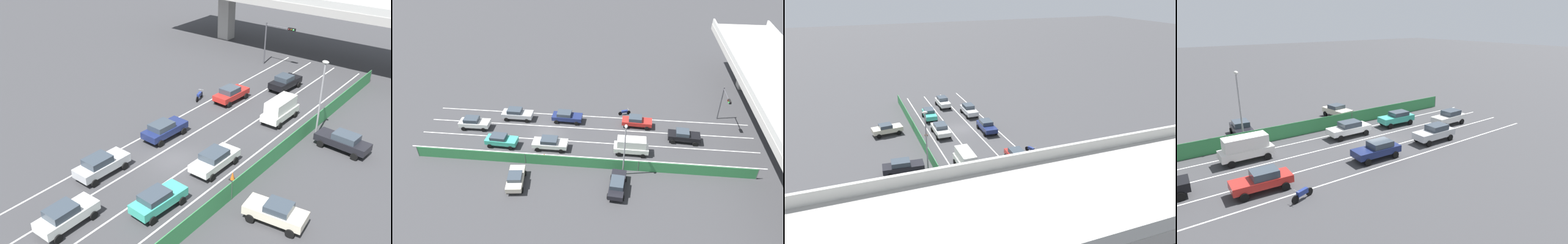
# 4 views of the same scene
# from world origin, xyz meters

# --- Properties ---
(ground_plane) EXTENTS (300.00, 300.00, 0.00)m
(ground_plane) POSITION_xyz_m (0.00, 0.00, 0.00)
(ground_plane) COLOR #38383A
(lane_line_left_edge) EXTENTS (0.14, 47.10, 0.01)m
(lane_line_left_edge) POSITION_xyz_m (-4.84, 5.55, 0.00)
(lane_line_left_edge) COLOR silver
(lane_line_left_edge) RESTS_ON ground
(lane_line_mid_left) EXTENTS (0.14, 47.10, 0.01)m
(lane_line_mid_left) POSITION_xyz_m (-1.61, 5.55, 0.00)
(lane_line_mid_left) COLOR silver
(lane_line_mid_left) RESTS_ON ground
(lane_line_mid_right) EXTENTS (0.14, 47.10, 0.01)m
(lane_line_mid_right) POSITION_xyz_m (1.61, 5.55, 0.00)
(lane_line_mid_right) COLOR silver
(lane_line_mid_right) RESTS_ON ground
(lane_line_right_edge) EXTENTS (0.14, 47.10, 0.01)m
(lane_line_right_edge) POSITION_xyz_m (4.84, 5.55, 0.00)
(lane_line_right_edge) COLOR silver
(lane_line_right_edge) RESTS_ON ground
(green_fence) EXTENTS (0.10, 43.20, 1.54)m
(green_fence) POSITION_xyz_m (6.83, 5.55, 0.77)
(green_fence) COLOR #338447
(green_fence) RESTS_ON ground
(car_sedan_navy) EXTENTS (2.14, 4.49, 1.61)m
(car_sedan_navy) POSITION_xyz_m (-3.21, 2.20, 0.90)
(car_sedan_navy) COLOR navy
(car_sedan_navy) RESTS_ON ground
(car_hatchback_white) EXTENTS (1.99, 4.37, 1.73)m
(car_hatchback_white) POSITION_xyz_m (-0.17, -10.95, 0.95)
(car_hatchback_white) COLOR silver
(car_hatchback_white) RESTS_ON ground
(car_taxi_teal) EXTENTS (2.12, 4.38, 1.62)m
(car_taxi_teal) POSITION_xyz_m (3.45, -5.83, 0.91)
(car_taxi_teal) COLOR teal
(car_taxi_teal) RESTS_ON ground
(car_van_white) EXTENTS (2.05, 4.58, 2.29)m
(car_van_white) POSITION_xyz_m (3.33, 11.83, 1.29)
(car_van_white) COLOR silver
(car_van_white) RESTS_ON ground
(car_sedan_black) EXTENTS (2.27, 4.47, 1.71)m
(car_sedan_black) POSITION_xyz_m (-0.02, 19.04, 0.92)
(car_sedan_black) COLOR black
(car_sedan_black) RESTS_ON ground
(car_sedan_silver) EXTENTS (2.03, 4.59, 1.72)m
(car_sedan_silver) POSITION_xyz_m (-3.10, -5.35, 0.94)
(car_sedan_silver) COLOR #B7BABC
(car_sedan_silver) RESTS_ON ground
(car_sedan_red) EXTENTS (2.14, 4.41, 1.63)m
(car_sedan_red) POSITION_xyz_m (-3.00, 12.59, 0.89)
(car_sedan_red) COLOR red
(car_sedan_red) RESTS_ON ground
(car_sedan_white) EXTENTS (2.09, 4.70, 1.63)m
(car_sedan_white) POSITION_xyz_m (3.43, 0.94, 0.91)
(car_sedan_white) COLOR white
(car_sedan_white) RESTS_ON ground
(motorcycle) EXTENTS (0.83, 1.88, 0.93)m
(motorcycle) POSITION_xyz_m (-5.90, 10.81, 0.46)
(motorcycle) COLOR black
(motorcycle) RESTS_ON ground
(parked_sedan_cream) EXTENTS (4.41, 2.46, 1.60)m
(parked_sedan_cream) POSITION_xyz_m (10.62, -1.86, 0.89)
(parked_sedan_cream) COLOR beige
(parked_sedan_cream) RESTS_ON ground
(parked_sedan_dark) EXTENTS (4.78, 2.27, 1.64)m
(parked_sedan_dark) POSITION_xyz_m (10.39, 10.24, 0.91)
(parked_sedan_dark) COLOR black
(parked_sedan_dark) RESTS_ON ground
(traffic_light) EXTENTS (4.06, 0.41, 5.46)m
(traffic_light) POSITION_xyz_m (-4.79, 24.86, 3.91)
(traffic_light) COLOR #47474C
(traffic_light) RESTS_ON ground
(street_lamp) EXTENTS (0.60, 0.36, 7.44)m
(street_lamp) POSITION_xyz_m (7.60, 10.85, 4.49)
(street_lamp) COLOR gray
(street_lamp) RESTS_ON ground
(traffic_cone) EXTENTS (0.47, 0.47, 0.71)m
(traffic_cone) POSITION_xyz_m (5.47, 0.52, 0.33)
(traffic_cone) COLOR orange
(traffic_cone) RESTS_ON ground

